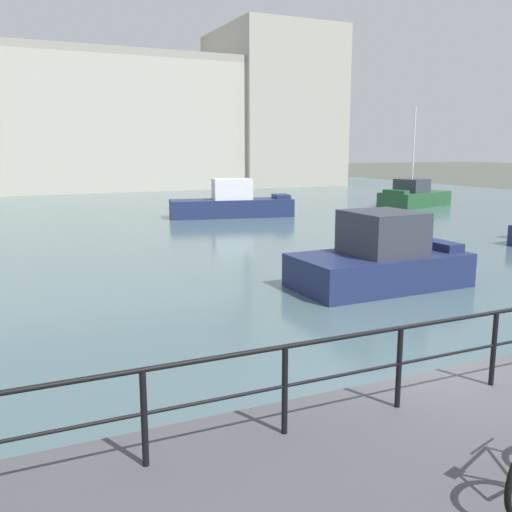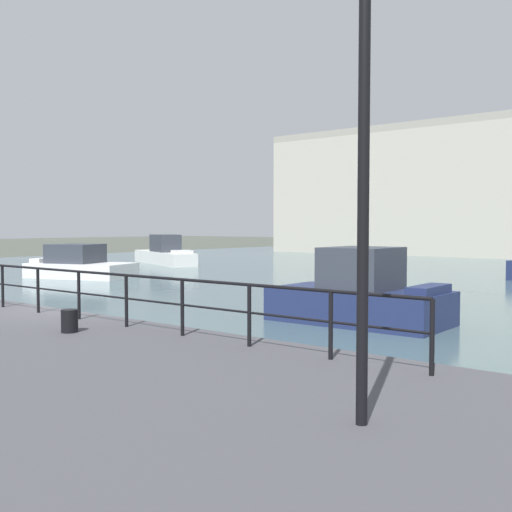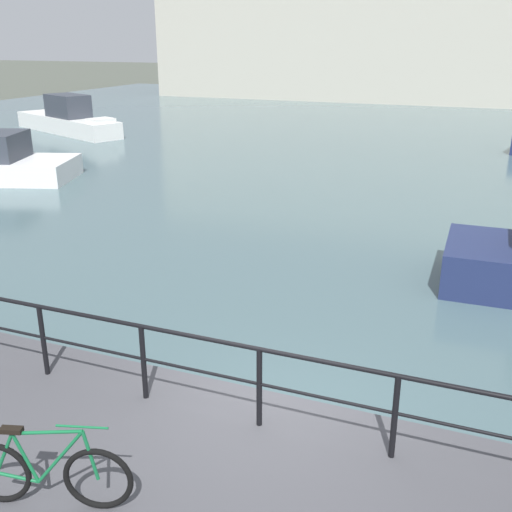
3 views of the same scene
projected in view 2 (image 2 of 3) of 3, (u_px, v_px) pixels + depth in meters
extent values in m
plane|color=#4C5147|center=(63.00, 342.00, 15.24)|extent=(240.00, 240.00, 0.00)
cube|color=#476066|center=(482.00, 272.00, 38.66)|extent=(80.00, 60.00, 0.01)
cube|color=white|center=(164.00, 258.00, 46.59)|extent=(9.17, 5.34, 0.93)
cube|color=#333842|center=(165.00, 243.00, 46.25)|extent=(3.17, 2.56, 1.29)
cube|color=white|center=(182.00, 252.00, 43.14)|extent=(1.52, 1.62, 0.24)
cube|color=white|center=(81.00, 270.00, 34.12)|extent=(6.27, 4.59, 0.82)
cube|color=#333842|center=(76.00, 253.00, 34.21)|extent=(3.18, 2.96, 1.05)
cube|color=white|center=(47.00, 260.00, 34.92)|extent=(1.30, 2.17, 0.24)
cube|color=navy|center=(359.00, 306.00, 18.16)|extent=(5.16, 2.66, 0.99)
cube|color=#333842|center=(361.00, 268.00, 18.06)|extent=(1.94, 2.13, 1.24)
cube|color=navy|center=(429.00, 290.00, 16.81)|extent=(0.64, 1.81, 0.24)
cylinder|color=black|center=(3.00, 286.00, 15.52)|extent=(0.07, 0.07, 1.05)
cylinder|color=black|center=(38.00, 290.00, 14.50)|extent=(0.07, 0.07, 1.05)
cylinder|color=black|center=(79.00, 295.00, 13.48)|extent=(0.07, 0.07, 1.05)
cylinder|color=black|center=(126.00, 301.00, 12.46)|extent=(0.07, 0.07, 1.05)
cylinder|color=black|center=(182.00, 308.00, 11.44)|extent=(0.07, 0.07, 1.05)
cylinder|color=black|center=(249.00, 316.00, 10.42)|extent=(0.07, 0.07, 1.05)
cylinder|color=black|center=(331.00, 325.00, 9.40)|extent=(0.07, 0.07, 1.05)
cylinder|color=black|center=(432.00, 337.00, 8.38)|extent=(0.07, 0.07, 1.05)
cylinder|color=black|center=(19.00, 267.00, 14.99)|extent=(21.07, 0.06, 0.06)
cylinder|color=black|center=(20.00, 286.00, 15.01)|extent=(21.07, 0.04, 0.04)
cylinder|color=black|center=(70.00, 321.00, 11.82)|extent=(0.32, 0.32, 0.44)
cylinder|color=black|center=(363.00, 188.00, 6.21)|extent=(0.12, 0.12, 4.86)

